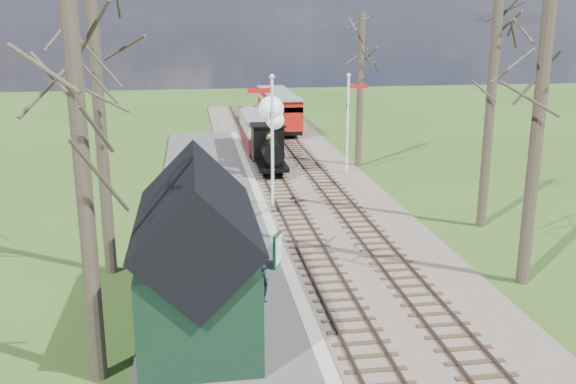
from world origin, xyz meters
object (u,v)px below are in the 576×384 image
object	(u,v)px
station_shed	(197,257)
red_carriage_b	(274,104)
coach	(259,131)
bench	(239,283)
locomotive	(270,139)
semaphore_far	(349,116)
red_carriage_a	(283,114)
person	(264,282)
semaphore_near	(271,132)
sign_board	(277,250)

from	to	relation	value
station_shed	red_carriage_b	world-z (taller)	station_shed
coach	bench	distance (m)	23.05
coach	locomotive	bearing A→B (deg)	-90.11
semaphore_far	red_carriage_a	bearing A→B (deg)	97.49
semaphore_far	locomotive	bearing A→B (deg)	171.27
station_shed	semaphore_far	size ratio (longest dim) A/B	1.10
person	bench	bearing A→B (deg)	39.26
station_shed	locomotive	size ratio (longest dim) A/B	1.42
locomotive	semaphore_near	bearing A→B (deg)	-96.47
bench	sign_board	bearing A→B (deg)	56.19
semaphore_far	coach	size ratio (longest dim) A/B	0.81
red_carriage_a	semaphore_near	bearing A→B (deg)	-99.81
semaphore_near	locomotive	xyz separation A→B (m)	(0.76, 6.67, -1.58)
semaphore_far	sign_board	size ratio (longest dim) A/B	4.78
semaphore_near	sign_board	xyz separation A→B (m)	(-0.76, -7.81, -2.82)
locomotive	red_carriage_b	bearing A→B (deg)	81.89
semaphore_near	station_shed	bearing A→B (deg)	-106.38
bench	person	world-z (taller)	person
coach	person	distance (m)	23.44
station_shed	coach	world-z (taller)	station_shed
station_shed	red_carriage_a	size ratio (longest dim) A/B	1.12
station_shed	sign_board	bearing A→B (deg)	56.56
red_carriage_b	sign_board	xyz separation A→B (m)	(-4.13, -32.80, -0.83)
person	coach	bearing A→B (deg)	-22.69
bench	red_carriage_b	bearing A→B (deg)	80.84
locomotive	coach	size ratio (longest dim) A/B	0.63
person	sign_board	bearing A→B (deg)	-33.11
station_shed	coach	size ratio (longest dim) A/B	0.89
semaphore_far	person	bearing A→B (deg)	-112.01
sign_board	person	distance (m)	2.88
person	semaphore_near	bearing A→B (deg)	-25.37
semaphore_near	sign_board	world-z (taller)	semaphore_near
semaphore_near	red_carriage_a	size ratio (longest dim) A/B	1.10
red_carriage_b	red_carriage_a	bearing A→B (deg)	-90.00
sign_board	bench	size ratio (longest dim) A/B	0.73
red_carriage_a	person	world-z (taller)	red_carriage_a
semaphore_near	coach	distance (m)	12.94
locomotive	person	xyz separation A→B (m)	(-2.32, -17.25, -1.25)
coach	person	xyz separation A→B (m)	(-2.33, -23.31, -0.70)
semaphore_near	coach	xyz separation A→B (m)	(0.77, 12.74, -2.12)
station_shed	person	distance (m)	2.84
semaphore_near	person	size ratio (longest dim) A/B	5.19
semaphore_far	red_carriage_a	world-z (taller)	semaphore_far
sign_board	person	world-z (taller)	person
semaphore_near	bench	bearing A→B (deg)	-102.77
semaphore_far	person	distance (m)	18.06
locomotive	red_carriage_b	xyz separation A→B (m)	(2.61, 18.32, -0.41)
sign_board	bench	world-z (taller)	sign_board
station_shed	person	world-z (taller)	station_shed
locomotive	sign_board	size ratio (longest dim) A/B	3.70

